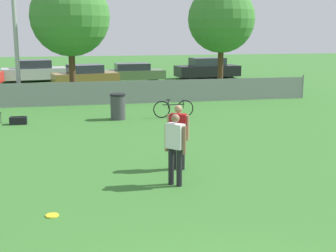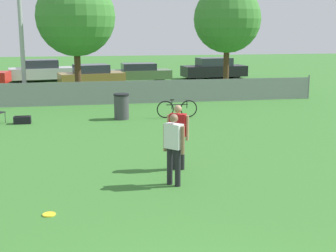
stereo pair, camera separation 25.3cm
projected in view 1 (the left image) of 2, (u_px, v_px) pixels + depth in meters
fence_backline at (104, 93)px, 22.09m from camera, size 20.50×0.07×1.21m
tree_near_pole at (70, 17)px, 23.09m from camera, size 3.94×3.94×6.10m
tree_far_right at (221, 19)px, 25.92m from camera, size 3.73×3.73×5.93m
player_defender_red at (178, 133)px, 11.74m from camera, size 0.51×0.37×1.65m
player_receiver_white at (175, 145)px, 10.51m from camera, size 0.44×0.44×1.65m
frisbee_disc at (52, 215)px, 8.92m from camera, size 0.26×0.26×0.03m
bicycle_sideline at (174, 109)px, 18.85m from camera, size 1.67×0.44×0.75m
trash_bin at (118, 106)px, 18.44m from camera, size 0.61×0.61×1.02m
gear_bag_sideline at (18, 121)px, 17.54m from camera, size 0.62×0.34×0.31m
parked_car_silver at (34, 71)px, 31.92m from camera, size 4.49×2.47×1.47m
parked_car_tan at (85, 76)px, 28.71m from camera, size 4.17×2.47×1.39m
parked_car_olive at (132, 73)px, 31.65m from camera, size 4.37×1.85×1.26m
parked_car_dark at (207, 69)px, 33.96m from camera, size 4.74×2.19×1.49m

